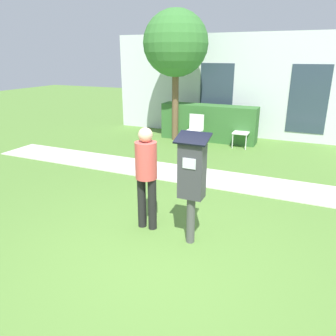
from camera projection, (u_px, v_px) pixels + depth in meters
ground_plane at (163, 255)px, 4.40m from camera, size 40.00×40.00×0.00m
sidewalk at (223, 180)px, 7.03m from camera, size 12.00×1.10×0.02m
building_facade at (261, 87)px, 10.19m from camera, size 10.00×0.26×3.20m
parking_meter at (192, 175)px, 4.39m from camera, size 0.44×0.31×1.59m
person_standing at (146, 171)px, 4.82m from camera, size 0.32×0.32×1.58m
outdoor_chair_left at (195, 127)px, 9.64m from camera, size 0.44×0.44×0.90m
outdoor_chair_middle at (242, 129)px, 9.42m from camera, size 0.44×0.44×0.90m
hedge_row at (209, 123)px, 10.16m from camera, size 2.96×0.60×1.10m
tree at (176, 44)px, 9.50m from camera, size 1.90×1.90×3.82m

